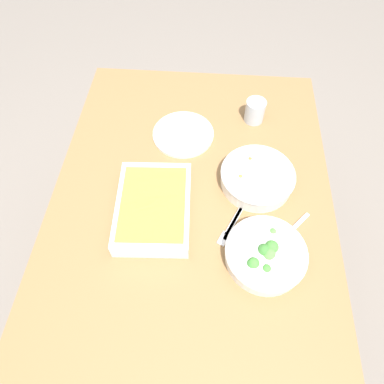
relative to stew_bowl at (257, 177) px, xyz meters
name	(u,v)px	position (x,y,z in m)	size (l,w,h in m)	color
ground_plane	(192,272)	(0.05, -0.21, -0.77)	(6.00, 6.00, 0.00)	slate
dining_table	(192,206)	(0.05, -0.21, -0.12)	(1.20, 0.90, 0.74)	olive
stew_bowl	(257,177)	(0.00, 0.00, 0.00)	(0.24, 0.24, 0.06)	silver
broccoli_bowl	(265,254)	(0.26, 0.02, 0.00)	(0.23, 0.23, 0.07)	silver
baking_dish	(154,207)	(0.14, -0.32, 0.00)	(0.31, 0.24, 0.06)	silver
drink_cup	(255,112)	(-0.29, 0.00, 0.01)	(0.07, 0.07, 0.08)	#B2BCC6
side_plate	(183,134)	(-0.19, -0.26, -0.03)	(0.22, 0.22, 0.01)	silver
spoon_by_stew	(240,211)	(0.11, -0.05, -0.03)	(0.17, 0.09, 0.01)	silver
spoon_by_broccoli	(285,236)	(0.19, 0.08, -0.03)	(0.14, 0.13, 0.01)	silver
fork_on_table	(231,225)	(0.17, -0.08, -0.03)	(0.17, 0.09, 0.01)	silver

